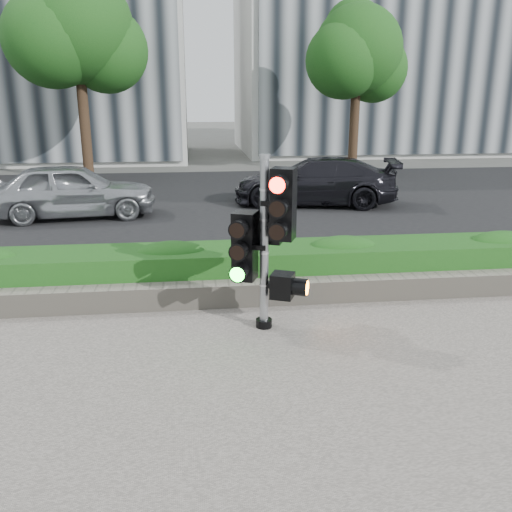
{
  "coord_description": "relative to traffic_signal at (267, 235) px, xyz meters",
  "views": [
    {
      "loc": [
        -0.86,
        -5.51,
        2.98
      ],
      "look_at": [
        -0.13,
        0.6,
        1.15
      ],
      "focal_mm": 38.0,
      "sensor_mm": 36.0,
      "label": 1
    }
  ],
  "objects": [
    {
      "name": "ground",
      "position": [
        -0.07,
        -1.07,
        -1.28
      ],
      "size": [
        120.0,
        120.0,
        0.0
      ],
      "primitive_type": "plane",
      "color": "#51514C",
      "rests_on": "ground"
    },
    {
      "name": "road",
      "position": [
        -0.07,
        8.93,
        -1.27
      ],
      "size": [
        60.0,
        13.0,
        0.02
      ],
      "primitive_type": "cube",
      "color": "black",
      "rests_on": "ground"
    },
    {
      "name": "curb",
      "position": [
        -0.07,
        2.08,
        -1.22
      ],
      "size": [
        60.0,
        0.25,
        0.12
      ],
      "primitive_type": "cube",
      "color": "gray",
      "rests_on": "ground"
    },
    {
      "name": "stone_wall",
      "position": [
        -0.07,
        0.83,
        -1.08
      ],
      "size": [
        12.0,
        0.32,
        0.34
      ],
      "primitive_type": "cube",
      "color": "gray",
      "rests_on": "sidewalk"
    },
    {
      "name": "hedge",
      "position": [
        -0.07,
        1.48,
        -0.91
      ],
      "size": [
        12.0,
        1.0,
        0.68
      ],
      "primitive_type": "cube",
      "color": "#388D2B",
      "rests_on": "sidewalk"
    },
    {
      "name": "building_right",
      "position": [
        10.93,
        23.93,
        4.72
      ],
      "size": [
        18.0,
        10.0,
        12.0
      ],
      "primitive_type": "cube",
      "color": "#B7B7B2",
      "rests_on": "ground"
    },
    {
      "name": "tree_left",
      "position": [
        -4.59,
        13.49,
        3.76
      ],
      "size": [
        4.61,
        4.03,
        7.34
      ],
      "color": "black",
      "rests_on": "ground"
    },
    {
      "name": "tree_right",
      "position": [
        5.41,
        14.48,
        3.2
      ],
      "size": [
        4.1,
        3.58,
        6.53
      ],
      "color": "black",
      "rests_on": "ground"
    },
    {
      "name": "traffic_signal",
      "position": [
        0.0,
        0.0,
        0.0
      ],
      "size": [
        0.84,
        0.71,
        2.27
      ],
      "rotation": [
        0.0,
        0.0,
        -0.4
      ],
      "color": "black",
      "rests_on": "sidewalk"
    },
    {
      "name": "car_silver",
      "position": [
        -3.9,
        7.25,
        -0.57
      ],
      "size": [
        4.21,
        2.11,
        1.38
      ],
      "primitive_type": "imported",
      "rotation": [
        0.0,
        0.0,
        1.69
      ],
      "color": "#A7AAAF",
      "rests_on": "road"
    },
    {
      "name": "car_dark",
      "position": [
        2.51,
        8.22,
        -0.61
      ],
      "size": [
        4.8,
        2.73,
        1.31
      ],
      "primitive_type": "imported",
      "rotation": [
        0.0,
        0.0,
        -1.78
      ],
      "color": "black",
      "rests_on": "road"
    }
  ]
}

